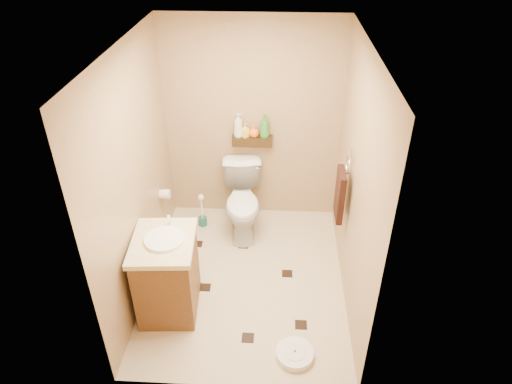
{
  "coord_description": "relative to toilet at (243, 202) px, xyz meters",
  "views": [
    {
      "loc": [
        0.29,
        -3.49,
        3.36
      ],
      "look_at": [
        0.09,
        0.25,
        0.92
      ],
      "focal_mm": 32.0,
      "sensor_mm": 36.0,
      "label": 1
    }
  ],
  "objects": [
    {
      "name": "wall_back",
      "position": [
        0.09,
        0.42,
        0.8
      ],
      "size": [
        2.0,
        0.04,
        2.4
      ],
      "primitive_type": "cube",
      "color": "#A0805B",
      "rests_on": "ground"
    },
    {
      "name": "bottle_a",
      "position": [
        -0.07,
        0.34,
        0.81
      ],
      "size": [
        0.13,
        0.13,
        0.28
      ],
      "primitive_type": "imported",
      "rotation": [
        0.0,
        0.0,
        1.8
      ],
      "color": "silver",
      "rests_on": "wall_shelf"
    },
    {
      "name": "toilet_paper",
      "position": [
        -0.85,
        -0.18,
        0.2
      ],
      "size": [
        0.12,
        0.11,
        0.12
      ],
      "color": "white",
      "rests_on": "wall_left"
    },
    {
      "name": "ceiling",
      "position": [
        0.09,
        -0.83,
        2.0
      ],
      "size": [
        2.0,
        2.5,
        0.02
      ],
      "primitive_type": "cube",
      "color": "white",
      "rests_on": "wall_back"
    },
    {
      "name": "bottle_b",
      "position": [
        0.01,
        0.34,
        0.74
      ],
      "size": [
        0.1,
        0.1,
        0.16
      ],
      "primitive_type": "imported",
      "rotation": [
        0.0,
        0.0,
        2.33
      ],
      "color": "yellow",
      "rests_on": "wall_shelf"
    },
    {
      "name": "ground",
      "position": [
        0.09,
        -0.83,
        -0.4
      ],
      "size": [
        2.5,
        2.5,
        0.0
      ],
      "primitive_type": "plane",
      "color": "beige",
      "rests_on": "ground"
    },
    {
      "name": "wall_front",
      "position": [
        0.09,
        -2.08,
        0.8
      ],
      "size": [
        2.0,
        0.04,
        2.4
      ],
      "primitive_type": "cube",
      "color": "#A0805B",
      "rests_on": "ground"
    },
    {
      "name": "toilet_brush",
      "position": [
        -0.5,
        0.07,
        -0.25
      ],
      "size": [
        0.1,
        0.1,
        0.44
      ],
      "color": "#175C52",
      "rests_on": "ground"
    },
    {
      "name": "wall_left",
      "position": [
        -0.91,
        -0.83,
        0.8
      ],
      "size": [
        0.04,
        2.5,
        2.4
      ],
      "primitive_type": "cube",
      "color": "#A0805B",
      "rests_on": "ground"
    },
    {
      "name": "vanity",
      "position": [
        -0.61,
        -1.24,
        0.02
      ],
      "size": [
        0.6,
        0.71,
        0.95
      ],
      "rotation": [
        0.0,
        0.0,
        0.07
      ],
      "color": "brown",
      "rests_on": "ground"
    },
    {
      "name": "bottle_c",
      "position": [
        0.11,
        0.34,
        0.74
      ],
      "size": [
        0.12,
        0.12,
        0.15
      ],
      "primitive_type": "imported",
      "rotation": [
        0.0,
        0.0,
        3.06
      ],
      "color": "orange",
      "rests_on": "wall_shelf"
    },
    {
      "name": "wall_shelf",
      "position": [
        0.09,
        0.34,
        0.62
      ],
      "size": [
        0.46,
        0.14,
        0.1
      ],
      "primitive_type": "cube",
      "color": "#3E2711",
      "rests_on": "wall_back"
    },
    {
      "name": "bathroom_scale",
      "position": [
        0.58,
        -1.77,
        -0.37
      ],
      "size": [
        0.42,
        0.42,
        0.07
      ],
      "rotation": [
        0.0,
        0.0,
        -0.34
      ],
      "color": "white",
      "rests_on": "ground"
    },
    {
      "name": "bottle_d",
      "position": [
        0.23,
        0.34,
        0.8
      ],
      "size": [
        0.15,
        0.15,
        0.28
      ],
      "primitive_type": "imported",
      "rotation": [
        0.0,
        0.0,
        0.9
      ],
      "color": "#35862C",
      "rests_on": "wall_shelf"
    },
    {
      "name": "toilet",
      "position": [
        0.0,
        0.0,
        0.0
      ],
      "size": [
        0.53,
        0.84,
        0.81
      ],
      "primitive_type": "imported",
      "rotation": [
        0.0,
        0.0,
        0.11
      ],
      "color": "white",
      "rests_on": "ground"
    },
    {
      "name": "floor_accents",
      "position": [
        0.09,
        -0.89,
        -0.4
      ],
      "size": [
        1.26,
        1.41,
        0.01
      ],
      "color": "black",
      "rests_on": "ground"
    },
    {
      "name": "wall_right",
      "position": [
        1.09,
        -0.83,
        0.8
      ],
      "size": [
        0.04,
        2.5,
        2.4
      ],
      "primitive_type": "cube",
      "color": "#A0805B",
      "rests_on": "ground"
    },
    {
      "name": "towel_ring",
      "position": [
        1.0,
        -0.58,
        0.54
      ],
      "size": [
        0.12,
        0.3,
        0.76
      ],
      "color": "silver",
      "rests_on": "wall_right"
    }
  ]
}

